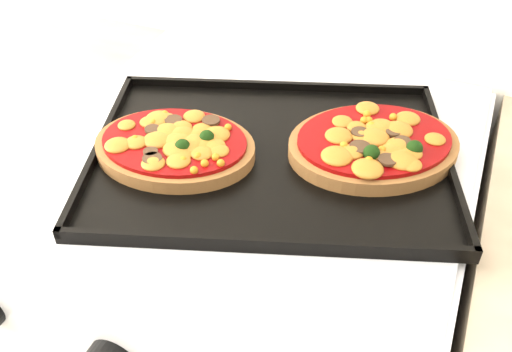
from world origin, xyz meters
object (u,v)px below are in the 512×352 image
at_px(stove, 253,342).
at_px(pizza_right, 374,143).
at_px(pizza_left, 175,145).
at_px(baking_tray, 271,153).

height_order(stove, pizza_right, pizza_right).
bearing_deg(pizza_left, stove, 37.52).
xyz_separation_m(baking_tray, pizza_right, (0.12, 0.06, 0.01)).
height_order(stove, pizza_left, pizza_left).
xyz_separation_m(baking_tray, pizza_left, (-0.12, -0.05, 0.01)).
bearing_deg(stove, baking_tray, -22.82).
bearing_deg(pizza_right, pizza_left, -156.57).
height_order(stove, baking_tray, baking_tray).
bearing_deg(pizza_right, baking_tray, -155.98).
relative_size(baking_tray, pizza_right, 2.06).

